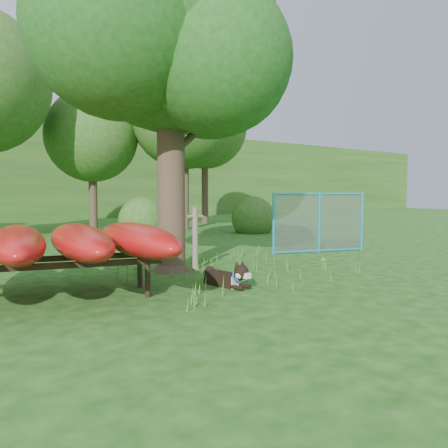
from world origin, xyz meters
TOP-DOWN VIEW (x-y plane):
  - ground at (0.00, 0.00)m, footprint 80.00×80.00m
  - oak_tree at (-0.61, 2.04)m, footprint 5.78×5.07m
  - wooden_post at (-0.11, 1.82)m, footprint 0.36×0.12m
  - kayak_rack at (-3.26, 0.92)m, footprint 3.78×4.06m
  - husky_dog at (-0.52, 0.05)m, footprint 0.39×1.12m
  - fence_section at (4.12, 2.21)m, footprint 2.71×0.91m
  - wildflower_clump at (2.33, 0.45)m, footprint 0.09×0.09m
  - bg_tree_c at (1.50, 13.00)m, footprint 4.00×4.00m
  - bg_tree_d at (5.00, 11.00)m, footprint 4.80×4.80m
  - bg_tree_e at (8.00, 14.00)m, footprint 4.60×4.60m
  - shrub_right at (6.50, 8.00)m, footprint 1.80×1.80m
  - shrub_mid at (2.00, 9.00)m, footprint 1.80×1.80m
  - wooded_hillside at (0.00, 28.00)m, footprint 80.00×12.00m

SIDE VIEW (x-z plane):
  - ground at x=0.00m, z-range 0.00..0.00m
  - shrub_right at x=6.50m, z-range -0.90..0.90m
  - shrub_mid at x=2.00m, z-range -0.90..0.90m
  - wildflower_clump at x=2.33m, z-range 0.06..0.26m
  - husky_dog at x=-0.52m, z-range -0.07..0.42m
  - wooden_post at x=-0.11m, z-range 0.04..1.38m
  - fence_section at x=4.12m, z-range -0.55..2.19m
  - kayak_rack at x=-3.26m, z-range 0.30..1.44m
  - wooded_hillside at x=0.00m, z-range 0.00..6.00m
  - bg_tree_c at x=1.50m, z-range 1.05..7.17m
  - oak_tree at x=-0.61m, z-range 1.20..8.36m
  - bg_tree_d at x=5.00m, z-range 1.33..8.83m
  - bg_tree_e at x=8.00m, z-range 1.46..9.01m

